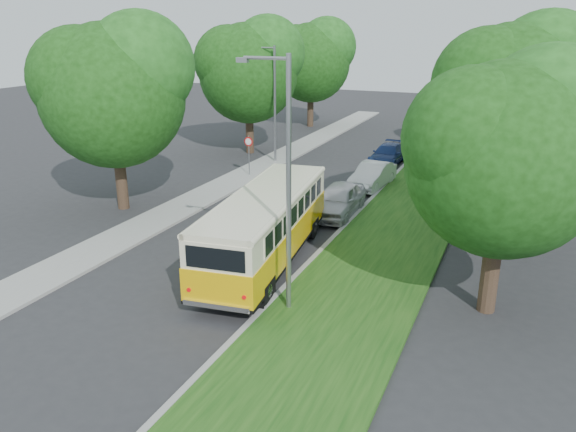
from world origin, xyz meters
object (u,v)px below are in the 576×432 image
at_px(car_white, 372,176).
at_px(lamppost_far, 273,100).
at_px(car_silver, 339,200).
at_px(car_blue, 388,154).
at_px(car_grey, 420,135).
at_px(vintage_bus, 266,229).
at_px(lamppost_near, 286,179).

bearing_deg(car_white, lamppost_far, 161.24).
height_order(car_silver, car_white, car_silver).
relative_size(car_blue, car_grey, 0.99).
bearing_deg(lamppost_far, car_grey, 53.87).
bearing_deg(car_white, vintage_bus, -89.25).
bearing_deg(vintage_bus, lamppost_near, -61.82).
height_order(lamppost_far, car_silver, lamppost_far).
bearing_deg(lamppost_near, car_blue, 94.89).
relative_size(lamppost_near, car_blue, 1.82).
height_order(vintage_bus, car_silver, vintage_bus).
xyz_separation_m(car_white, car_grey, (0.03, 13.95, -0.08)).
height_order(lamppost_near, car_silver, lamppost_near).
xyz_separation_m(vintage_bus, car_grey, (0.97, 25.96, -0.81)).
height_order(car_white, car_blue, car_white).
distance_m(car_silver, car_blue, 11.29).
bearing_deg(car_blue, car_silver, -85.99).
xyz_separation_m(car_silver, car_grey, (0.26, 19.31, -0.15)).
bearing_deg(car_white, car_silver, -87.22).
relative_size(car_white, car_blue, 0.96).
xyz_separation_m(lamppost_far, car_white, (7.67, -3.41, -3.42)).
distance_m(lamppost_near, vintage_bus, 4.79).
bearing_deg(car_grey, car_white, -103.17).
relative_size(car_white, car_grey, 0.95).
bearing_deg(lamppost_far, car_white, -23.98).
distance_m(lamppost_near, car_white, 15.58).
xyz_separation_m(lamppost_near, car_white, (-1.24, 15.09, -3.67)).
height_order(lamppost_near, car_white, lamppost_near).
relative_size(vintage_bus, car_blue, 2.19).
bearing_deg(lamppost_near, car_white, 94.70).
relative_size(lamppost_far, vintage_bus, 0.78).
bearing_deg(vintage_bus, car_grey, 80.86).
relative_size(lamppost_far, car_white, 1.77).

